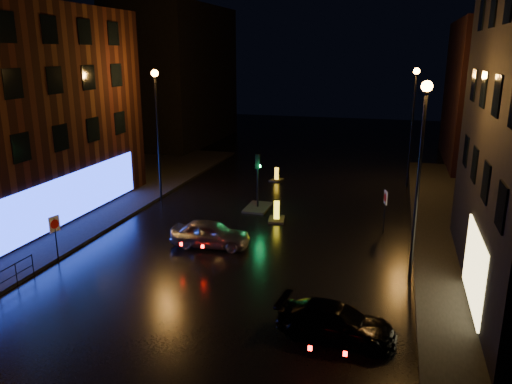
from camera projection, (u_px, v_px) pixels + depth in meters
ground at (184, 325)px, 17.85m from camera, size 120.00×120.00×0.00m
pavement_left at (18, 219)px, 28.93m from camera, size 12.00×44.00×0.15m
building_far_left at (177, 76)px, 52.56m from camera, size 8.00×16.00×14.00m
building_far_right at (501, 94)px, 41.89m from camera, size 8.00×14.00×12.00m
street_lamp_lfar at (157, 115)px, 31.36m from camera, size 0.44×0.44×8.37m
street_lamp_rnear at (421, 153)px, 19.84m from camera, size 0.44×0.44×8.37m
street_lamp_rfar at (413, 109)px, 34.65m from camera, size 0.44×0.44×8.37m
traffic_signal at (258, 201)px, 30.99m from camera, size 1.40×2.40×3.45m
silver_hatchback at (210, 234)px, 24.90m from camera, size 4.04×1.85×1.34m
dark_sedan at (336, 322)px, 16.92m from camera, size 4.23×2.08×1.18m
bollard_near at (277, 216)px, 28.82m from camera, size 1.09×1.46×1.17m
bollard_far at (277, 178)px, 37.77m from camera, size 0.99×1.29×1.01m
road_sign_left at (55, 228)px, 22.75m from camera, size 0.20×0.53×2.24m
road_sign_right at (385, 201)px, 26.84m from camera, size 0.20×0.53×2.24m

